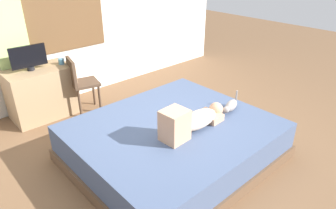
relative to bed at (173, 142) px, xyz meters
name	(u,v)px	position (x,y,z in m)	size (l,w,h in m)	color
ground_plane	(176,156)	(0.06, 0.00, -0.23)	(16.00, 16.00, 0.00)	brown
back_wall_with_window	(67,7)	(0.06, 2.48, 1.22)	(6.40, 0.14, 2.90)	silver
bed	(173,142)	(0.00, 0.00, 0.00)	(2.22, 1.93, 0.46)	brown
person_lying	(192,120)	(0.09, -0.21, 0.35)	(0.94, 0.31, 0.34)	#CCB299
cat	(231,106)	(0.75, -0.23, 0.30)	(0.35, 0.17, 0.21)	gray
desk	(42,93)	(-0.70, 2.08, 0.14)	(0.90, 0.56, 0.74)	#997A56
tv_monitor	(29,58)	(-0.78, 2.08, 0.70)	(0.48, 0.10, 0.35)	black
cup	(61,61)	(-0.35, 2.04, 0.55)	(0.08, 0.08, 0.08)	teal
chair_by_desk	(80,81)	(-0.21, 1.80, 0.28)	(0.45, 0.45, 0.86)	#4C3828
curtain_left	(8,27)	(-0.87, 2.36, 1.08)	(0.44, 0.06, 2.62)	#ADCC75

